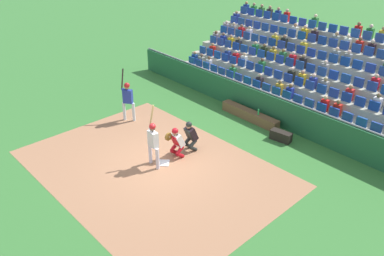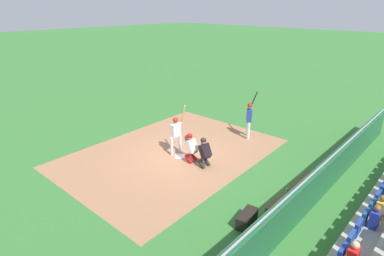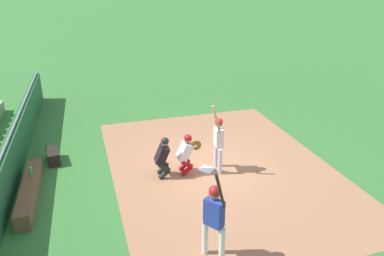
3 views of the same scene
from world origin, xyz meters
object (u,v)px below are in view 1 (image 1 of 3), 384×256
home_plate_marker (163,163)px  equipment_duffel_bag (281,136)px  water_bottle_on_bench (258,112)px  dugout_bench (250,115)px  catcher_crouching (176,141)px  home_plate_umpire (190,134)px  batter_at_plate (153,140)px  on_deck_batter (128,97)px

home_plate_marker → equipment_duffel_bag: size_ratio=0.51×
home_plate_marker → water_bottle_on_bench: bearing=-92.1°
dugout_bench → equipment_duffel_bag: 2.15m
catcher_crouching → dugout_bench: bearing=-86.2°
home_plate_umpire → equipment_duffel_bag: bearing=-119.1°
home_plate_marker → water_bottle_on_bench: 5.14m
home_plate_umpire → water_bottle_on_bench: size_ratio=4.94×
batter_at_plate → water_bottle_on_bench: batter_at_plate is taller
dugout_bench → equipment_duffel_bag: size_ratio=3.56×
batter_at_plate → dugout_bench: (0.20, -5.46, -0.86)m
catcher_crouching → on_deck_batter: bearing=-5.4°
home_plate_umpire → water_bottle_on_bench: bearing=-93.6°
dugout_bench → equipment_duffel_bag: bearing=167.4°
water_bottle_on_bench → equipment_duffel_bag: 1.70m
batter_at_plate → catcher_crouching: batter_at_plate is taller
batter_at_plate → on_deck_batter: (3.72, -1.33, 0.05)m
dugout_bench → equipment_duffel_bag: dugout_bench is taller
water_bottle_on_bench → equipment_duffel_bag: bearing=164.5°
batter_at_plate → equipment_duffel_bag: (-1.90, -4.99, -0.87)m
home_plate_marker → home_plate_umpire: bearing=-88.1°
equipment_duffel_bag → water_bottle_on_bench: bearing=-25.2°
home_plate_marker → batter_at_plate: 1.12m
dugout_bench → on_deck_batter: 5.50m
catcher_crouching → on_deck_batter: size_ratio=0.55×
dugout_bench → on_deck_batter: (3.52, 4.13, 0.90)m
home_plate_umpire → equipment_duffel_bag: (-1.84, -3.29, -0.50)m
equipment_duffel_bag → catcher_crouching: bearing=56.1°
on_deck_batter → home_plate_umpire: bearing=-174.5°
equipment_duffel_bag → home_plate_marker: bearing=59.2°
dugout_bench → water_bottle_on_bench: 0.61m
home_plate_umpire → dugout_bench: home_plate_umpire is taller
on_deck_batter → dugout_bench: bearing=-130.5°
home_plate_marker → batter_at_plate: batter_at_plate is taller
water_bottle_on_bench → dugout_bench: bearing=-2.9°
home_plate_umpire → on_deck_batter: on_deck_batter is taller
dugout_bench → on_deck_batter: size_ratio=1.33×
home_plate_marker → catcher_crouching: (0.01, -0.64, 0.70)m
catcher_crouching → dugout_bench: (0.30, -4.48, -0.50)m
home_plate_umpire → dugout_bench: (0.26, -3.76, -0.48)m
batter_at_plate → home_plate_umpire: (-0.06, -1.70, -0.38)m
batter_at_plate → home_plate_umpire: 1.74m
home_plate_marker → batter_at_plate: bearing=71.9°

